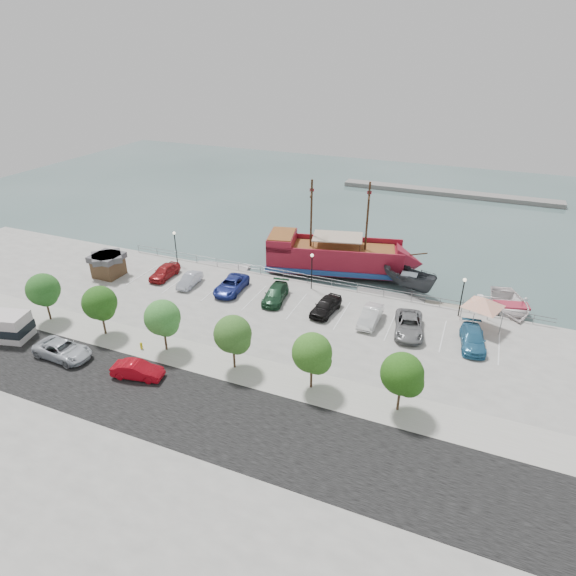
% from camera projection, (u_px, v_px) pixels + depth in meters
% --- Properties ---
extents(ground, '(160.00, 160.00, 0.00)m').
position_uv_depth(ground, '(290.00, 324.00, 49.76)').
color(ground, '#354E4B').
extents(land_slab, '(100.00, 58.00, 1.20)m').
position_uv_depth(land_slab, '(171.00, 469.00, 32.32)').
color(land_slab, gray).
rests_on(land_slab, ground).
extents(street, '(100.00, 8.00, 0.04)m').
position_uv_depth(street, '(209.00, 415.00, 36.15)').
color(street, black).
rests_on(street, land_slab).
extents(sidewalk, '(100.00, 4.00, 0.05)m').
position_uv_depth(sidewalk, '(245.00, 370.00, 41.08)').
color(sidewalk, '#A09D92').
rests_on(sidewalk, land_slab).
extents(seawall_railing, '(50.00, 0.06, 1.00)m').
position_uv_depth(seawall_railing, '(315.00, 280.00, 55.47)').
color(seawall_railing, slate).
rests_on(seawall_railing, land_slab).
extents(far_shore, '(40.00, 3.00, 0.80)m').
position_uv_depth(far_shore, '(448.00, 193.00, 91.37)').
color(far_shore, gray).
rests_on(far_shore, ground).
extents(pirate_ship, '(19.76, 9.42, 12.24)m').
position_uv_depth(pirate_ship, '(346.00, 258.00, 59.61)').
color(pirate_ship, maroon).
rests_on(pirate_ship, ground).
extents(patrol_boat, '(7.65, 5.68, 2.79)m').
position_uv_depth(patrol_boat, '(409.00, 281.00, 55.52)').
color(patrol_boat, '#3A3D42').
rests_on(patrol_boat, ground).
extents(speedboat, '(7.34, 8.97, 1.63)m').
position_uv_depth(speedboat, '(508.00, 307.00, 51.15)').
color(speedboat, white).
rests_on(speedboat, ground).
extents(dock_west, '(7.21, 3.23, 0.40)m').
position_uv_depth(dock_west, '(222.00, 267.00, 61.71)').
color(dock_west, gray).
rests_on(dock_west, ground).
extents(dock_mid, '(7.73, 2.33, 0.44)m').
position_uv_depth(dock_mid, '(389.00, 298.00, 54.34)').
color(dock_mid, slate).
rests_on(dock_mid, ground).
extents(dock_east, '(6.97, 2.35, 0.39)m').
position_uv_depth(dock_east, '(457.00, 310.00, 51.84)').
color(dock_east, gray).
rests_on(dock_east, ground).
extents(shed, '(3.32, 3.32, 2.71)m').
position_uv_depth(shed, '(108.00, 265.00, 57.02)').
color(shed, '#4D3722').
rests_on(shed, land_slab).
extents(canopy_tent, '(5.97, 5.97, 3.76)m').
position_uv_depth(canopy_tent, '(485.00, 298.00, 45.78)').
color(canopy_tent, slate).
rests_on(canopy_tent, land_slab).
extents(street_van, '(5.50, 2.68, 1.50)m').
position_uv_depth(street_van, '(63.00, 350.00, 42.44)').
color(street_van, silver).
rests_on(street_van, street).
extents(street_sedan, '(4.52, 2.30, 1.42)m').
position_uv_depth(street_sedan, '(137.00, 370.00, 39.89)').
color(street_sedan, '#B60A17').
rests_on(street_sedan, street).
extents(fire_hydrant, '(0.24, 0.24, 0.71)m').
position_uv_depth(fire_hydrant, '(141.00, 345.00, 43.71)').
color(fire_hydrant, gold).
rests_on(fire_hydrant, sidewalk).
extents(lamp_post_left, '(0.36, 0.36, 4.28)m').
position_uv_depth(lamp_post_left, '(175.00, 242.00, 59.43)').
color(lamp_post_left, black).
rests_on(lamp_post_left, land_slab).
extents(lamp_post_mid, '(0.36, 0.36, 4.28)m').
position_uv_depth(lamp_post_mid, '(312.00, 265.00, 53.30)').
color(lamp_post_mid, black).
rests_on(lamp_post_mid, land_slab).
extents(lamp_post_right, '(0.36, 0.36, 4.28)m').
position_uv_depth(lamp_post_right, '(463.00, 290.00, 47.85)').
color(lamp_post_right, black).
rests_on(lamp_post_right, land_slab).
extents(tree_a, '(3.30, 3.20, 5.00)m').
position_uv_depth(tree_a, '(44.00, 291.00, 46.96)').
color(tree_a, '#473321').
rests_on(tree_a, sidewalk).
extents(tree_b, '(3.30, 3.20, 5.00)m').
position_uv_depth(tree_b, '(100.00, 304.00, 44.58)').
color(tree_b, '#473321').
rests_on(tree_b, sidewalk).
extents(tree_c, '(3.30, 3.20, 5.00)m').
position_uv_depth(tree_c, '(163.00, 319.00, 42.19)').
color(tree_c, '#473321').
rests_on(tree_c, sidewalk).
extents(tree_d, '(3.30, 3.20, 5.00)m').
position_uv_depth(tree_d, '(234.00, 336.00, 39.81)').
color(tree_d, '#473321').
rests_on(tree_d, sidewalk).
extents(tree_e, '(3.30, 3.20, 5.00)m').
position_uv_depth(tree_e, '(313.00, 355.00, 37.42)').
color(tree_e, '#473321').
rests_on(tree_e, sidewalk).
extents(tree_f, '(3.30, 3.20, 5.00)m').
position_uv_depth(tree_f, '(404.00, 376.00, 35.04)').
color(tree_f, '#473321').
rests_on(tree_f, sidewalk).
extents(parked_car_a, '(1.90, 4.63, 1.57)m').
position_uv_depth(parked_car_a, '(165.00, 271.00, 56.85)').
color(parked_car_a, maroon).
rests_on(parked_car_a, land_slab).
extents(parked_car_b, '(1.71, 4.15, 1.34)m').
position_uv_depth(parked_car_b, '(190.00, 280.00, 55.07)').
color(parked_car_b, '#ABAEBE').
rests_on(parked_car_b, land_slab).
extents(parked_car_c, '(2.85, 5.60, 1.52)m').
position_uv_depth(parked_car_c, '(231.00, 285.00, 53.73)').
color(parked_car_c, navy).
rests_on(parked_car_c, land_slab).
extents(parked_car_d, '(2.82, 5.40, 1.49)m').
position_uv_depth(parked_car_d, '(275.00, 294.00, 51.87)').
color(parked_car_d, '#1B4127').
rests_on(parked_car_d, land_slab).
extents(parked_car_e, '(2.53, 4.97, 1.62)m').
position_uv_depth(parked_car_e, '(326.00, 306.00, 49.41)').
color(parked_car_e, black).
rests_on(parked_car_e, land_slab).
extents(parked_car_f, '(1.75, 4.74, 1.55)m').
position_uv_depth(parked_car_f, '(371.00, 316.00, 47.67)').
color(parked_car_f, white).
rests_on(parked_car_f, land_slab).
extents(parked_car_g, '(3.58, 6.04, 1.57)m').
position_uv_depth(parked_car_g, '(409.00, 325.00, 46.07)').
color(parked_car_g, gray).
rests_on(parked_car_g, land_slab).
extents(parked_car_h, '(2.81, 5.39, 1.49)m').
position_uv_depth(parked_car_h, '(473.00, 339.00, 44.04)').
color(parked_car_h, teal).
rests_on(parked_car_h, land_slab).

